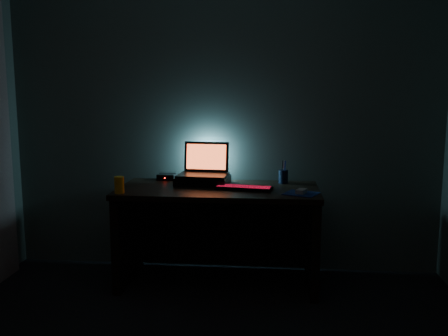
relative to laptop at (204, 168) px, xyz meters
name	(u,v)px	position (x,y,z in m)	size (l,w,h in m)	color
room	(176,145)	(0.13, -1.81, 0.38)	(3.50, 4.00, 2.50)	black
desk	(219,219)	(0.13, -0.14, -0.38)	(1.50, 0.70, 0.75)	black
riser	(203,180)	(0.00, -0.05, -0.09)	(0.40, 0.30, 0.06)	black
laptop	(204,168)	(0.00, 0.00, 0.00)	(0.40, 0.31, 0.26)	black
keyboard	(244,188)	(0.33, -0.24, -0.11)	(0.43, 0.20, 0.03)	black
mousepad	(301,193)	(0.74, -0.35, -0.12)	(0.22, 0.20, 0.00)	#0B1C4F
mouse	(301,191)	(0.74, -0.35, -0.10)	(0.06, 0.09, 0.03)	#97989C
pen_cup	(283,177)	(0.62, 0.04, -0.07)	(0.07, 0.07, 0.11)	black
juice_glass	(119,185)	(-0.55, -0.45, -0.06)	(0.07, 0.07, 0.12)	#FFA10D
router	(167,177)	(-0.33, 0.11, -0.10)	(0.15, 0.12, 0.05)	black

